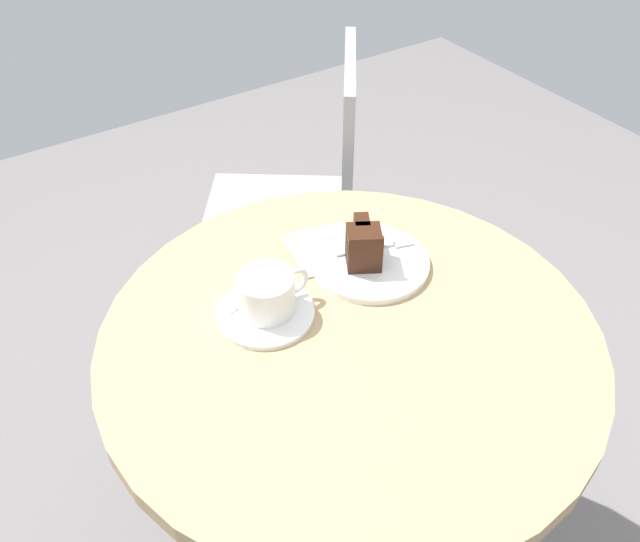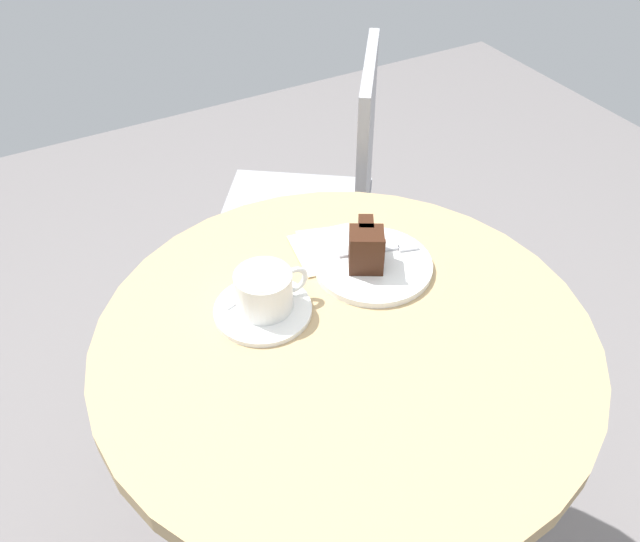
{
  "view_description": "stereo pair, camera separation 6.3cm",
  "coord_description": "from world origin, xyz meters",
  "px_view_note": "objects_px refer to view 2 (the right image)",
  "views": [
    {
      "loc": [
        -0.44,
        -0.59,
        1.51
      ],
      "look_at": [
        0.02,
        0.11,
        0.78
      ],
      "focal_mm": 38.0,
      "sensor_mm": 36.0,
      "label": 1
    },
    {
      "loc": [
        -0.39,
        -0.63,
        1.51
      ],
      "look_at": [
        0.02,
        0.11,
        0.78
      ],
      "focal_mm": 38.0,
      "sensor_mm": 36.0,
      "label": 2
    }
  ],
  "objects_px": {
    "cake_slice": "(366,248)",
    "cafe_chair": "(327,195)",
    "teaspoon": "(258,289)",
    "cake_plate": "(373,265)",
    "fork": "(388,249)",
    "napkin": "(334,249)",
    "coffee_cup": "(265,290)",
    "saucer": "(263,310)"
  },
  "relations": [
    {
      "from": "coffee_cup",
      "to": "fork",
      "type": "relative_size",
      "value": 0.88
    },
    {
      "from": "cake_slice",
      "to": "fork",
      "type": "distance_m",
      "value": 0.06
    },
    {
      "from": "teaspoon",
      "to": "cake_slice",
      "type": "distance_m",
      "value": 0.2
    },
    {
      "from": "saucer",
      "to": "cafe_chair",
      "type": "bearing_deg",
      "value": 51.25
    },
    {
      "from": "napkin",
      "to": "cake_plate",
      "type": "bearing_deg",
      "value": -65.28
    },
    {
      "from": "teaspoon",
      "to": "saucer",
      "type": "bearing_deg",
      "value": -120.93
    },
    {
      "from": "saucer",
      "to": "cake_plate",
      "type": "distance_m",
      "value": 0.21
    },
    {
      "from": "coffee_cup",
      "to": "cafe_chair",
      "type": "xyz_separation_m",
      "value": [
        0.39,
        0.49,
        -0.24
      ]
    },
    {
      "from": "teaspoon",
      "to": "cake_plate",
      "type": "xyz_separation_m",
      "value": [
        0.2,
        -0.04,
        -0.01
      ]
    },
    {
      "from": "cake_plate",
      "to": "cake_slice",
      "type": "relative_size",
      "value": 2.13
    },
    {
      "from": "coffee_cup",
      "to": "cafe_chair",
      "type": "relative_size",
      "value": 0.14
    },
    {
      "from": "saucer",
      "to": "cake_slice",
      "type": "relative_size",
      "value": 1.64
    },
    {
      "from": "coffee_cup",
      "to": "cake_slice",
      "type": "xyz_separation_m",
      "value": [
        0.2,
        0.01,
        0.0
      ]
    },
    {
      "from": "teaspoon",
      "to": "fork",
      "type": "distance_m",
      "value": 0.25
    },
    {
      "from": "coffee_cup",
      "to": "cake_slice",
      "type": "bearing_deg",
      "value": 3.24
    },
    {
      "from": "saucer",
      "to": "cake_plate",
      "type": "bearing_deg",
      "value": 2.1
    },
    {
      "from": "saucer",
      "to": "fork",
      "type": "bearing_deg",
      "value": 5.38
    },
    {
      "from": "teaspoon",
      "to": "cake_plate",
      "type": "bearing_deg",
      "value": -26.9
    },
    {
      "from": "saucer",
      "to": "coffee_cup",
      "type": "relative_size",
      "value": 1.27
    },
    {
      "from": "coffee_cup",
      "to": "teaspoon",
      "type": "height_order",
      "value": "coffee_cup"
    },
    {
      "from": "saucer",
      "to": "napkin",
      "type": "relative_size",
      "value": 0.94
    },
    {
      "from": "cafe_chair",
      "to": "fork",
      "type": "bearing_deg",
      "value": 18.57
    },
    {
      "from": "fork",
      "to": "napkin",
      "type": "height_order",
      "value": "fork"
    },
    {
      "from": "napkin",
      "to": "fork",
      "type": "bearing_deg",
      "value": -38.06
    },
    {
      "from": "fork",
      "to": "saucer",
      "type": "bearing_deg",
      "value": -158.06
    },
    {
      "from": "coffee_cup",
      "to": "fork",
      "type": "bearing_deg",
      "value": 4.9
    },
    {
      "from": "coffee_cup",
      "to": "cake_slice",
      "type": "distance_m",
      "value": 0.2
    },
    {
      "from": "saucer",
      "to": "cake_slice",
      "type": "bearing_deg",
      "value": 3.91
    },
    {
      "from": "coffee_cup",
      "to": "napkin",
      "type": "height_order",
      "value": "coffee_cup"
    },
    {
      "from": "cake_plate",
      "to": "fork",
      "type": "bearing_deg",
      "value": 21.46
    },
    {
      "from": "napkin",
      "to": "cafe_chair",
      "type": "relative_size",
      "value": 0.19
    },
    {
      "from": "cake_slice",
      "to": "coffee_cup",
      "type": "bearing_deg",
      "value": -176.76
    },
    {
      "from": "teaspoon",
      "to": "cake_slice",
      "type": "xyz_separation_m",
      "value": [
        0.19,
        -0.03,
        0.03
      ]
    },
    {
      "from": "teaspoon",
      "to": "cafe_chair",
      "type": "bearing_deg",
      "value": 32.47
    },
    {
      "from": "napkin",
      "to": "cafe_chair",
      "type": "distance_m",
      "value": 0.51
    },
    {
      "from": "cake_plate",
      "to": "napkin",
      "type": "distance_m",
      "value": 0.08
    },
    {
      "from": "saucer",
      "to": "coffee_cup",
      "type": "bearing_deg",
      "value": 21.84
    },
    {
      "from": "cake_slice",
      "to": "cafe_chair",
      "type": "xyz_separation_m",
      "value": [
        0.2,
        0.48,
        -0.25
      ]
    },
    {
      "from": "fork",
      "to": "cafe_chair",
      "type": "relative_size",
      "value": 0.16
    },
    {
      "from": "saucer",
      "to": "coffee_cup",
      "type": "xyz_separation_m",
      "value": [
        0.01,
        0.0,
        0.04
      ]
    },
    {
      "from": "cake_plate",
      "to": "napkin",
      "type": "relative_size",
      "value": 1.22
    },
    {
      "from": "cake_slice",
      "to": "napkin",
      "type": "distance_m",
      "value": 0.09
    }
  ]
}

